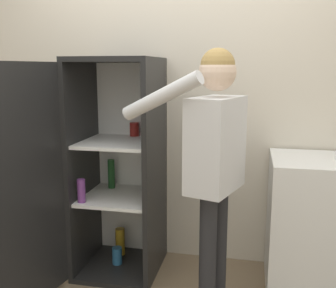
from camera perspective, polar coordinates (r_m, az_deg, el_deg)
name	(u,v)px	position (r m, az deg, el deg)	size (l,w,h in m)	color
wall_back	(181,99)	(3.07, 1.92, 6.50)	(7.00, 0.06, 2.55)	beige
refrigerator	(104,171)	(2.87, -9.28, -3.90)	(0.75, 1.18, 1.59)	black
person	(214,149)	(2.35, 6.74, -0.74)	(0.73, 0.52, 1.63)	#262628
counter	(323,226)	(2.90, 21.55, -11.02)	(0.72, 0.60, 0.93)	white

